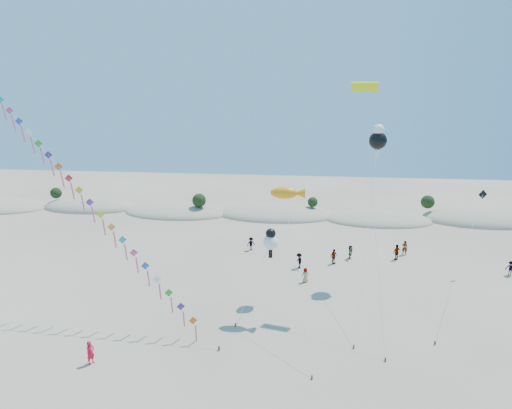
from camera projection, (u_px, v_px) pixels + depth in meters
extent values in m
ellipsoid|color=tan|center=(90.00, 207.00, 73.47)|extent=(16.00, 8.80, 3.60)
ellipsoid|color=#153413|center=(89.00, 202.00, 73.23)|extent=(12.80, 5.76, 0.64)
ellipsoid|color=tan|center=(178.00, 213.00, 70.31)|extent=(17.60, 9.68, 3.00)
ellipsoid|color=#153413|center=(177.00, 208.00, 70.10)|extent=(14.08, 6.34, 0.70)
ellipsoid|color=tan|center=(275.00, 215.00, 69.16)|extent=(19.00, 10.45, 3.40)
ellipsoid|color=#153413|center=(275.00, 209.00, 68.92)|extent=(15.20, 6.84, 0.76)
ellipsoid|color=tan|center=(377.00, 220.00, 65.99)|extent=(16.40, 9.02, 2.80)
ellipsoid|color=#153413|center=(378.00, 215.00, 65.79)|extent=(13.12, 5.90, 0.66)
ellipsoid|color=tan|center=(482.00, 220.00, 65.89)|extent=(18.00, 9.90, 3.80)
ellipsoid|color=#153413|center=(483.00, 214.00, 65.63)|extent=(14.40, 6.48, 0.72)
sphere|color=black|center=(56.00, 193.00, 73.76)|extent=(1.90, 1.90, 1.90)
sphere|color=black|center=(199.00, 200.00, 68.08)|extent=(2.20, 2.20, 2.20)
sphere|color=black|center=(313.00, 202.00, 68.01)|extent=(1.60, 1.60, 1.60)
sphere|color=black|center=(428.00, 202.00, 67.26)|extent=(2.10, 2.10, 2.10)
cube|color=#3F2D1E|center=(219.00, 348.00, 32.38)|extent=(0.12, 0.12, 0.35)
cylinder|color=silver|center=(69.00, 179.00, 36.08)|extent=(27.45, 10.57, 23.90)
cube|color=orange|center=(193.00, 321.00, 33.01)|extent=(1.27, 0.49, 1.33)
cube|color=#DB5C75|center=(196.00, 333.00, 33.31)|extent=(0.19, 0.45, 1.55)
cube|color=#4B228B|center=(181.00, 306.00, 33.29)|extent=(1.27, 0.49, 1.33)
cube|color=#DB5C75|center=(184.00, 319.00, 33.59)|extent=(0.19, 0.45, 1.55)
cube|color=green|center=(169.00, 293.00, 33.57)|extent=(1.27, 0.49, 1.33)
cube|color=#DB5C75|center=(172.00, 305.00, 33.87)|extent=(0.19, 0.45, 1.55)
cube|color=white|center=(157.00, 279.00, 33.85)|extent=(1.27, 0.49, 1.33)
cube|color=#DB5C75|center=(160.00, 292.00, 34.15)|extent=(0.19, 0.45, 1.55)
cube|color=blue|center=(145.00, 266.00, 34.13)|extent=(1.27, 0.49, 1.33)
cube|color=#DB5C75|center=(149.00, 278.00, 34.43)|extent=(0.19, 0.45, 1.55)
cube|color=#E04677|center=(134.00, 253.00, 34.41)|extent=(1.27, 0.49, 1.33)
cube|color=#DB5C75|center=(137.00, 265.00, 34.71)|extent=(0.19, 0.45, 1.55)
cube|color=#189EB4|center=(123.00, 240.00, 34.69)|extent=(1.27, 0.49, 1.33)
cube|color=#DB5C75|center=(126.00, 252.00, 34.99)|extent=(0.19, 0.45, 1.55)
cube|color=orange|center=(111.00, 227.00, 34.97)|extent=(1.27, 0.49, 1.33)
cube|color=#DB5C75|center=(115.00, 240.00, 35.27)|extent=(0.19, 0.45, 1.55)
cube|color=yellow|center=(100.00, 215.00, 35.25)|extent=(1.27, 0.49, 1.33)
cube|color=#DB5C75|center=(104.00, 227.00, 35.55)|extent=(0.19, 0.45, 1.55)
cube|color=purple|center=(90.00, 202.00, 35.53)|extent=(1.27, 0.49, 1.33)
cube|color=#DB5C75|center=(93.00, 215.00, 35.83)|extent=(0.19, 0.45, 1.55)
cube|color=yellow|center=(79.00, 190.00, 35.81)|extent=(1.27, 0.49, 1.33)
cube|color=#DB5C75|center=(83.00, 203.00, 36.11)|extent=(0.19, 0.45, 1.55)
cube|color=red|center=(69.00, 178.00, 36.09)|extent=(1.27, 0.49, 1.33)
cube|color=#DB5C75|center=(72.00, 191.00, 36.39)|extent=(0.19, 0.45, 1.55)
cube|color=orange|center=(58.00, 166.00, 36.37)|extent=(1.27, 0.49, 1.33)
cube|color=#DB5C75|center=(62.00, 179.00, 36.67)|extent=(0.19, 0.45, 1.55)
cube|color=#4B228B|center=(48.00, 155.00, 36.65)|extent=(1.27, 0.49, 1.33)
cube|color=#DB5C75|center=(52.00, 167.00, 36.95)|extent=(0.19, 0.45, 1.55)
cube|color=green|center=(38.00, 143.00, 36.93)|extent=(1.27, 0.49, 1.33)
cube|color=#DB5C75|center=(42.00, 156.00, 37.23)|extent=(0.19, 0.45, 1.55)
cube|color=white|center=(29.00, 132.00, 37.21)|extent=(1.27, 0.49, 1.33)
cube|color=#DB5C75|center=(33.00, 145.00, 37.51)|extent=(0.19, 0.45, 1.55)
cube|color=blue|center=(19.00, 121.00, 37.49)|extent=(1.27, 0.49, 1.33)
cube|color=#DB5C75|center=(23.00, 134.00, 37.80)|extent=(0.19, 0.45, 1.55)
cube|color=#E04677|center=(9.00, 110.00, 37.77)|extent=(1.27, 0.49, 1.33)
cube|color=#DB5C75|center=(14.00, 123.00, 38.08)|extent=(0.19, 0.45, 1.55)
cube|color=#189EB4|center=(0.00, 100.00, 38.05)|extent=(1.27, 0.49, 1.33)
cube|color=#DB5C75|center=(4.00, 112.00, 38.36)|extent=(0.19, 0.45, 1.55)
cube|color=#3F2D1E|center=(312.00, 377.00, 29.09)|extent=(0.10, 0.10, 0.30)
cylinder|color=silver|center=(296.00, 276.00, 32.66)|extent=(2.63, 9.84, 10.77)
ellipsoid|color=orange|center=(284.00, 193.00, 36.19)|extent=(2.34, 1.03, 1.03)
cone|color=orange|center=(300.00, 193.00, 36.04)|extent=(0.94, 0.94, 0.94)
cube|color=#3F2D1E|center=(235.00, 325.00, 35.71)|extent=(0.10, 0.10, 0.30)
cylinder|color=silver|center=(254.00, 283.00, 37.38)|extent=(2.50, 5.21, 5.76)
sphere|color=white|center=(271.00, 242.00, 39.02)|extent=(1.40, 1.40, 1.40)
sphere|color=black|center=(271.00, 234.00, 38.81)|extent=(0.93, 0.93, 0.93)
cube|color=black|center=(270.00, 254.00, 39.29)|extent=(0.35, 0.18, 0.80)
cube|color=#3F2D1E|center=(354.00, 347.00, 32.62)|extent=(0.10, 0.10, 0.30)
cylinder|color=silver|center=(367.00, 231.00, 37.44)|extent=(2.98, 14.05, 14.42)
sphere|color=black|center=(378.00, 141.00, 42.22)|extent=(1.76, 1.76, 1.76)
sphere|color=white|center=(379.00, 130.00, 41.96)|extent=(1.14, 1.14, 1.14)
cube|color=white|center=(377.00, 154.00, 42.54)|extent=(0.35, 0.18, 0.80)
cube|color=white|center=(371.00, 141.00, 42.30)|extent=(0.60, 0.15, 0.25)
cube|color=white|center=(385.00, 141.00, 42.14)|extent=(0.60, 0.15, 0.25)
cube|color=#3F2D1E|center=(385.00, 360.00, 31.04)|extent=(0.10, 0.10, 0.30)
cylinder|color=silver|center=(374.00, 212.00, 34.04)|extent=(1.31, 11.09, 19.49)
cube|color=#ECEE0C|center=(365.00, 87.00, 37.01)|extent=(2.37, 0.96, 0.83)
cube|color=black|center=(365.00, 87.00, 37.03)|extent=(2.28, 0.58, 0.19)
cube|color=#3F2D1E|center=(435.00, 343.00, 33.12)|extent=(0.10, 0.10, 0.30)
cylinder|color=silver|center=(462.00, 258.00, 39.12)|extent=(8.32, 15.63, 8.63)
cube|color=black|center=(483.00, 194.00, 45.08)|extent=(0.98, 0.29, 1.01)
imported|color=red|center=(90.00, 353.00, 30.61)|extent=(0.64, 0.76, 1.79)
imported|color=slate|center=(305.00, 275.00, 44.03)|extent=(0.89, 0.74, 1.55)
imported|color=slate|center=(334.00, 256.00, 48.81)|extent=(1.05, 1.03, 1.78)
imported|color=slate|center=(299.00, 261.00, 47.60)|extent=(1.01, 1.29, 1.75)
imported|color=slate|center=(350.00, 252.00, 50.36)|extent=(0.87, 1.59, 1.64)
imported|color=slate|center=(405.00, 248.00, 51.56)|extent=(0.73, 0.56, 1.79)
imported|color=slate|center=(251.00, 244.00, 53.12)|extent=(1.25, 1.06, 1.68)
imported|color=slate|center=(397.00, 252.00, 50.00)|extent=(1.17, 0.97, 1.87)
imported|color=slate|center=(511.00, 268.00, 45.71)|extent=(1.19, 1.01, 1.60)
imported|color=slate|center=(270.00, 238.00, 55.52)|extent=(0.55, 0.78, 1.52)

